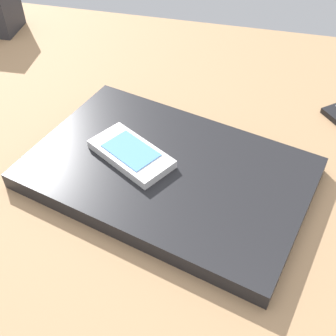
% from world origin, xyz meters
% --- Properties ---
extents(desk_surface, '(1.20, 0.80, 0.03)m').
position_xyz_m(desk_surface, '(0.00, 0.00, 0.01)').
color(desk_surface, '#9E7751').
rests_on(desk_surface, ground).
extents(laptop_closed, '(0.40, 0.31, 0.02)m').
position_xyz_m(laptop_closed, '(0.01, 0.05, 0.04)').
color(laptop_closed, black).
rests_on(laptop_closed, desk_surface).
extents(cell_phone_on_laptop, '(0.12, 0.11, 0.01)m').
position_xyz_m(cell_phone_on_laptop, '(0.06, 0.04, 0.06)').
color(cell_phone_on_laptop, silver).
rests_on(cell_phone_on_laptop, laptop_closed).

